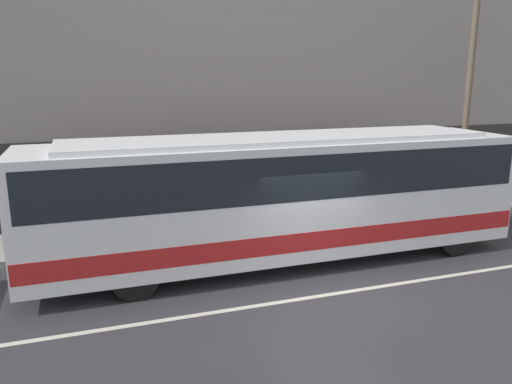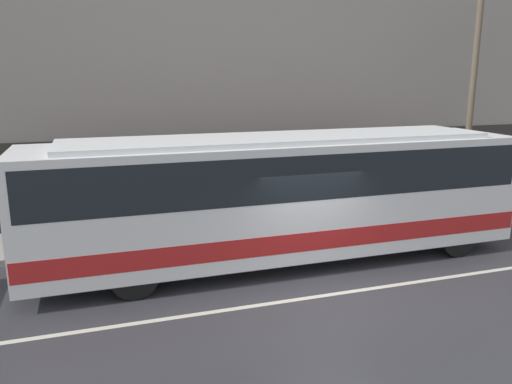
# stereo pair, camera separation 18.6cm
# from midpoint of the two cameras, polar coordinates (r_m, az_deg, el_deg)

# --- Properties ---
(ground_plane) EXTENTS (60.00, 60.00, 0.00)m
(ground_plane) POSITION_cam_midpoint_polar(r_m,az_deg,el_deg) (11.21, 8.78, -11.56)
(ground_plane) COLOR #333338
(sidewalk) EXTENTS (60.00, 2.46, 0.17)m
(sidewalk) POSITION_cam_midpoint_polar(r_m,az_deg,el_deg) (15.70, 0.18, -3.75)
(sidewalk) COLOR #A09E99
(sidewalk) RESTS_ON ground_plane
(building_facade) EXTENTS (60.00, 0.35, 13.20)m
(building_facade) POSITION_cam_midpoint_polar(r_m,az_deg,el_deg) (16.42, -1.40, 19.22)
(building_facade) COLOR gray
(building_facade) RESTS_ON ground_plane
(lane_stripe) EXTENTS (54.00, 0.14, 0.01)m
(lane_stripe) POSITION_cam_midpoint_polar(r_m,az_deg,el_deg) (11.21, 8.78, -11.54)
(lane_stripe) COLOR beige
(lane_stripe) RESTS_ON ground_plane
(transit_bus) EXTENTS (12.33, 2.58, 3.23)m
(transit_bus) POSITION_cam_midpoint_polar(r_m,az_deg,el_deg) (12.49, 3.33, 0.01)
(transit_bus) COLOR white
(transit_bus) RESTS_ON ground_plane
(utility_pole_near) EXTENTS (0.20, 0.20, 6.87)m
(utility_pole_near) POSITION_cam_midpoint_polar(r_m,az_deg,el_deg) (18.41, 23.60, 8.84)
(utility_pole_near) COLOR brown
(utility_pole_near) RESTS_ON sidewalk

